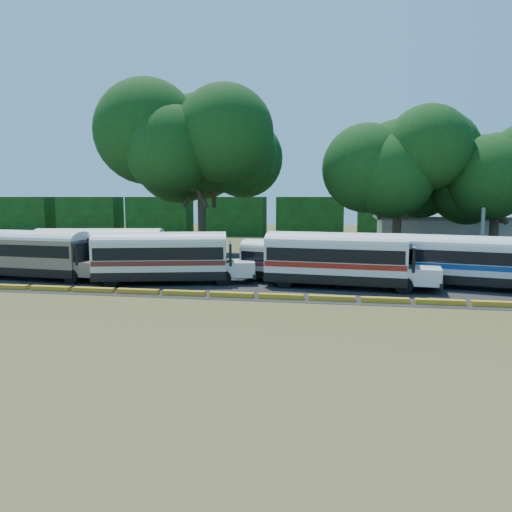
% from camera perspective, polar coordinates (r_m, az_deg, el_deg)
% --- Properties ---
extents(ground, '(160.00, 160.00, 0.00)m').
position_cam_1_polar(ground, '(29.00, -0.33, -5.22)').
color(ground, '#3D4918').
rests_on(ground, ground).
extents(asphalt_strip, '(64.00, 24.00, 0.02)m').
position_cam_1_polar(asphalt_strip, '(40.56, 4.13, -1.76)').
color(asphalt_strip, black).
rests_on(asphalt_strip, ground).
extents(curb, '(53.70, 0.45, 0.30)m').
position_cam_1_polar(curb, '(29.93, 0.01, -4.55)').
color(curb, orange).
rests_on(curb, ground).
extents(terminal_building, '(19.00, 9.00, 4.00)m').
position_cam_1_polar(terminal_building, '(59.44, 22.59, 2.42)').
color(terminal_building, silver).
rests_on(terminal_building, ground).
extents(treeline_backdrop, '(130.00, 4.00, 6.00)m').
position_cam_1_polar(treeline_backdrop, '(76.13, 6.23, 4.48)').
color(treeline_backdrop, black).
rests_on(treeline_backdrop, ground).
extents(bus_beige, '(11.18, 3.77, 3.60)m').
position_cam_1_polar(bus_beige, '(39.92, -24.11, 0.50)').
color(bus_beige, black).
rests_on(bus_beige, ground).
extents(bus_red, '(11.57, 4.79, 3.70)m').
position_cam_1_polar(bus_red, '(38.86, -16.99, 0.72)').
color(bus_red, black).
rests_on(bus_red, ground).
extents(bus_cream_west, '(11.37, 5.34, 3.63)m').
position_cam_1_polar(bus_cream_west, '(35.07, -10.43, 0.16)').
color(bus_cream_west, black).
rests_on(bus_cream_west, ground).
extents(bus_cream_east, '(9.38, 4.33, 2.99)m').
position_cam_1_polar(bus_cream_east, '(35.07, 4.67, -0.34)').
color(bus_cream_east, black).
rests_on(bus_cream_east, ground).
extents(bus_white_red, '(11.50, 3.94, 3.71)m').
position_cam_1_polar(bus_white_red, '(33.43, 9.55, -0.07)').
color(bus_white_red, black).
rests_on(bus_white_red, ground).
extents(bus_white_blue, '(10.99, 5.11, 3.51)m').
position_cam_1_polar(bus_white_blue, '(35.74, 22.04, -0.21)').
color(bus_white_blue, black).
rests_on(bus_white_blue, ground).
extents(tree_west, '(12.90, 12.90, 15.89)m').
position_cam_1_polar(tree_west, '(49.45, -6.31, 12.68)').
color(tree_west, '#392C1C').
rests_on(tree_west, ground).
extents(tree_center, '(10.37, 10.37, 12.95)m').
position_cam_1_polar(tree_center, '(47.45, 16.03, 10.26)').
color(tree_center, '#392C1C').
rests_on(tree_center, ground).
extents(tree_east, '(9.17, 9.17, 11.67)m').
position_cam_1_polar(tree_east, '(49.83, 25.84, 8.69)').
color(tree_east, '#392C1C').
rests_on(tree_east, ground).
extents(utility_pole, '(1.60, 0.30, 7.59)m').
position_cam_1_polar(utility_pole, '(44.15, 24.50, 3.43)').
color(utility_pole, gray).
rests_on(utility_pole, ground).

